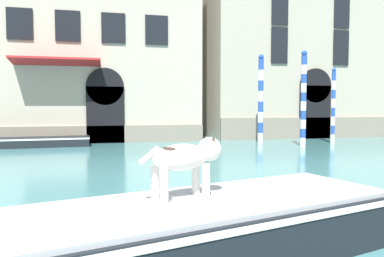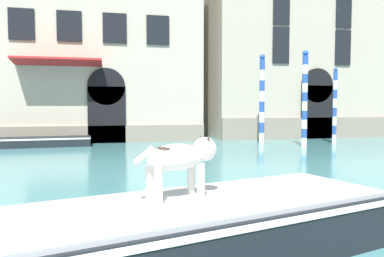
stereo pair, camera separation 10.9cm
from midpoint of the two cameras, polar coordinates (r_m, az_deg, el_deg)
The scene contains 8 objects.
palazzo_left at distance 24.01m, azimuth -17.89°, elevation 14.50°, with size 14.35×7.40×13.33m.
palazzo_right at distance 27.99m, azimuth 18.05°, elevation 14.82°, with size 15.40×6.13×15.19m.
boat_foreground at distance 4.72m, azimuth -6.53°, elevation -15.92°, with size 7.13×3.58×0.75m.
dog_on_deck at distance 4.93m, azimuth -1.47°, elevation -4.49°, with size 1.17×0.61×0.81m.
boat_moored_near_palazzo at distance 19.62m, azimuth -23.37°, elevation -1.89°, with size 5.41×1.67×0.46m.
mooring_pole_0 at distance 18.86m, azimuth 16.47°, elevation 4.42°, with size 0.28×0.28×4.64m.
mooring_pole_1 at distance 20.14m, azimuth 10.27°, elevation 4.51°, with size 0.29×0.29×4.69m.
mooring_pole_2 at distance 21.17m, azimuth 20.58°, elevation 3.32°, with size 0.22×0.22×3.99m.
Camera 1 is at (1.55, -0.46, 1.96)m, focal length 35.00 mm.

